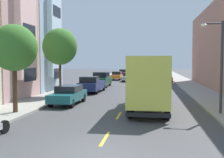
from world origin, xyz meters
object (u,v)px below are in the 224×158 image
street_tree_nearest (14,48)px  parked_hatchback_red (166,78)px  street_tree_second (60,47)px  parked_suv_white (163,73)px  parked_suv_forest (101,79)px  parked_hatchback_burgundy (123,73)px  delivery_box_truck (149,81)px  street_lamp (219,59)px  parked_sedan_teal (68,94)px  moving_silver_sedan (128,77)px  parked_hatchback_orange (117,76)px  parked_pickup_navy (92,85)px

street_tree_nearest → parked_hatchback_red: street_tree_nearest is taller
street_tree_second → parked_suv_white: 33.35m
parked_suv_forest → parked_hatchback_burgundy: parked_suv_forest is taller
street_tree_nearest → parked_hatchback_red: size_ratio=1.34×
delivery_box_truck → parked_suv_forest: bearing=110.8°
parked_hatchback_red → street_lamp: bearing=-86.2°
street_tree_nearest → parked_sedan_teal: street_tree_nearest is taller
parked_suv_white → moving_silver_sedan: 12.38m
delivery_box_truck → parked_suv_white: size_ratio=1.69×
street_tree_nearest → parked_hatchback_red: bearing=68.4°
street_tree_second → parked_hatchback_orange: street_tree_second is taller
parked_hatchback_red → parked_suv_white: parked_suv_white is taller
parked_suv_forest → parked_suv_white: (8.81, 20.83, 0.00)m
delivery_box_truck → moving_silver_sedan: (-3.60, 26.58, -1.25)m
street_tree_nearest → parked_hatchback_red: (10.62, 26.82, -3.33)m
street_tree_second → moving_silver_sedan: bearing=77.4°
street_tree_second → parked_hatchback_red: (10.62, 18.39, -3.87)m
street_lamp → parked_suv_white: size_ratio=1.14×
parked_suv_forest → moving_silver_sedan: parked_suv_forest is taller
parked_hatchback_red → parked_hatchback_orange: bearing=146.5°
parked_hatchback_orange → parked_suv_white: parked_suv_white is taller
parked_hatchback_red → parked_suv_white: bearing=89.5°
parked_sedan_teal → parked_suv_forest: bearing=90.5°
parked_sedan_teal → street_tree_nearest: bearing=-115.2°
moving_silver_sedan → parked_suv_white: bearing=60.3°
parked_suv_white → parked_pickup_navy: (-8.65, -27.29, -0.16)m
street_tree_nearest → street_tree_second: size_ratio=0.88×
parked_suv_forest → parked_sedan_teal: bearing=-89.5°
parked_hatchback_orange → moving_silver_sedan: 4.14m
street_tree_nearest → delivery_box_truck: (8.20, 2.48, -2.08)m
parked_hatchback_red → parked_pickup_navy: 16.67m
street_lamp → moving_silver_sedan: bearing=105.6°
street_tree_second → parked_suv_white: bearing=71.1°
parked_sedan_teal → moving_silver_sedan: (2.56, 24.71, 0.00)m
parked_suv_white → moving_silver_sedan: size_ratio=1.08×
delivery_box_truck → parked_hatchback_red: (2.42, 24.34, -1.24)m
street_lamp → street_tree_nearest: bearing=-173.3°
street_tree_second → parked_pickup_navy: size_ratio=1.15×
parked_hatchback_orange → parked_suv_white: size_ratio=0.83×
street_tree_second → delivery_box_truck: bearing=-36.0°
delivery_box_truck → parked_suv_white: 37.42m
parked_suv_forest → parked_pickup_navy: (0.16, -6.47, -0.16)m
street_tree_second → parked_hatchback_red: street_tree_second is taller
parked_hatchback_burgundy → parked_suv_forest: bearing=-90.2°
parked_suv_forest → parked_suv_white: bearing=67.1°
parked_suv_forest → street_tree_second: bearing=-100.3°
parked_hatchback_orange → parked_hatchback_red: 10.13m
street_lamp → moving_silver_sedan: (-7.72, 27.62, -2.68)m
street_tree_nearest → street_tree_second: street_tree_second is taller
street_lamp → parked_hatchback_burgundy: (-10.33, 43.85, -2.67)m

